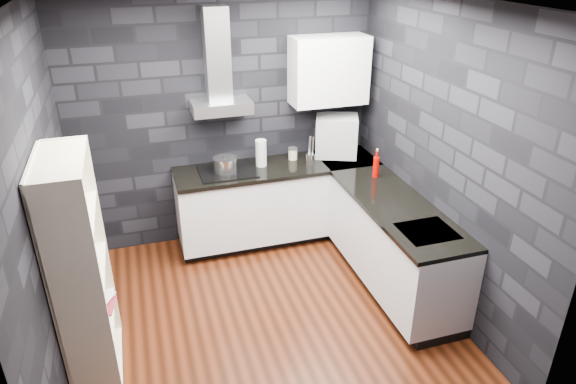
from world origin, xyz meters
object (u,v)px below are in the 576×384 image
bookshelf (81,272)px  fruit_bowl (80,273)px  utensil_crock (310,159)px  appliance_garage (336,136)px  glass_vase (261,153)px  red_bottle (376,167)px  storage_jar (293,154)px  pot (225,165)px

bookshelf → fruit_bowl: bearing=-96.2°
utensil_crock → appliance_garage: (0.37, 0.18, 0.17)m
glass_vase → red_bottle: bearing=-31.2°
red_bottle → appliance_garage: bearing=103.3°
storage_jar → appliance_garage: (0.50, -0.02, 0.17)m
appliance_garage → bookshelf: size_ratio=0.25×
appliance_garage → red_bottle: appliance_garage is taller
utensil_crock → glass_vase: bearing=165.9°
glass_vase → appliance_garage: bearing=3.4°
glass_vase → utensil_crock: size_ratio=2.46×
pot → utensil_crock: bearing=-3.8°
glass_vase → utensil_crock: (0.51, -0.13, -0.09)m
utensil_crock → appliance_garage: bearing=26.2°
glass_vase → fruit_bowl: (-1.75, -1.58, -0.11)m
storage_jar → pot: bearing=-170.1°
appliance_garage → red_bottle: 0.71m
appliance_garage → red_bottle: bearing=-55.0°
glass_vase → bookshelf: 2.33m
glass_vase → storage_jar: bearing=10.1°
pot → bookshelf: (-1.35, -1.46, -0.08)m
glass_vase → red_bottle: glass_vase is taller
utensil_crock → red_bottle: 0.73m
red_bottle → storage_jar: bearing=133.6°
pot → fruit_bowl: (-1.35, -1.52, -0.04)m
pot → red_bottle: size_ratio=1.11×
pot → storage_jar: pot is taller
glass_vase → fruit_bowl: glass_vase is taller
utensil_crock → storage_jar: bearing=124.8°
pot → fruit_bowl: pot is taller
pot → bookshelf: bookshelf is taller
utensil_crock → red_bottle: red_bottle is taller
fruit_bowl → appliance_garage: bearing=31.9°
glass_vase → appliance_garage: (0.88, 0.05, 0.08)m
storage_jar → bookshelf: bearing=-143.2°
storage_jar → red_bottle: (0.66, -0.70, 0.05)m
pot → red_bottle: bearing=-21.2°
red_bottle → bookshelf: (-2.79, -0.90, -0.11)m
appliance_garage → bookshelf: 3.07m
utensil_crock → appliance_garage: appliance_garage is taller
pot → fruit_bowl: size_ratio=1.22×
storage_jar → red_bottle: red_bottle is taller
glass_vase → bookshelf: bookshelf is taller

